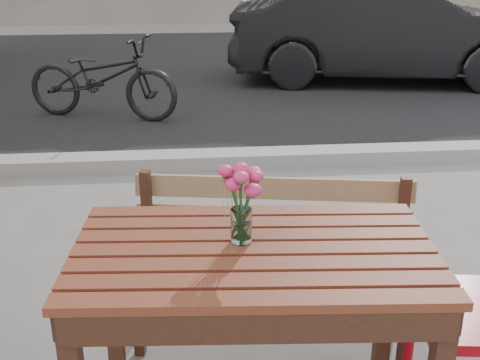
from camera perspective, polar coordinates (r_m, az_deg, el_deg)
The scene contains 6 objects.
street at distance 7.10m, azimuth -2.10°, elevation 7.40°, with size 30.00×8.12×0.12m.
main_table at distance 2.18m, azimuth 1.30°, elevation -9.42°, with size 1.32×0.83×0.79m.
main_bench at distance 2.81m, azimuth 3.07°, elevation -5.73°, with size 1.35×0.59×0.81m.
main_vase at distance 2.08m, azimuth 0.13°, elevation -1.30°, with size 0.16×0.16×0.30m.
parked_car at distance 8.47m, azimuth 13.73°, elevation 13.62°, with size 1.44×4.12×1.36m, color black.
bicycle at distance 6.61m, azimuth -12.97°, elevation 9.45°, with size 0.58×1.68×0.88m, color black.
Camera 1 is at (-0.37, -1.81, 1.79)m, focal length 45.00 mm.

